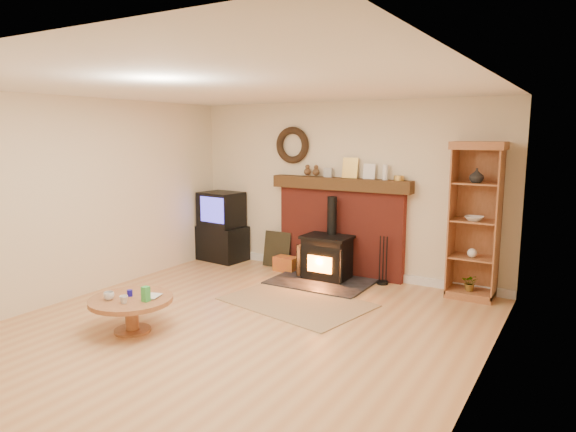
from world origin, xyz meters
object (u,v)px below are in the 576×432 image
Objects in this scene: tv_unit at (222,228)px; curio_cabinet at (475,221)px; wood_stove at (326,259)px; coffee_table at (131,304)px.

tv_unit is 4.10m from curio_cabinet.
wood_stove is 2.13m from curio_cabinet.
curio_cabinet is 4.34m from coffee_table.
curio_cabinet is at bearing 1.23° from tv_unit.
curio_cabinet is (2.00, 0.29, 0.70)m from wood_stove.
coffee_table is at bearing -107.83° from wood_stove.
coffee_table is (1.16, -3.05, -0.24)m from tv_unit.
curio_cabinet reaches higher than tv_unit.
wood_stove is at bearing 72.17° from coffee_table.
curio_cabinet reaches higher than coffee_table.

